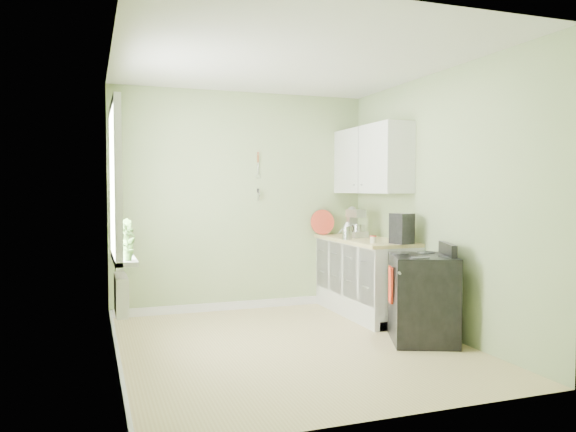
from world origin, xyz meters
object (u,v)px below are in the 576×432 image
object	(u,v)px
stove	(423,298)
coffee_maker	(402,229)
kettle	(347,231)
stand_mixer	(356,224)

from	to	relation	value
stove	coffee_maker	xyz separation A→B (m)	(0.09, 0.56, 0.63)
kettle	coffee_maker	bearing A→B (deg)	-64.50
stand_mixer	kettle	xyz separation A→B (m)	(-0.24, -0.26, -0.06)
stove	coffee_maker	distance (m)	0.85
stand_mixer	kettle	distance (m)	0.36
kettle	coffee_maker	distance (m)	0.75
stand_mixer	coffee_maker	distance (m)	0.94
stand_mixer	coffee_maker	bearing A→B (deg)	-84.82
stand_mixer	stove	bearing A→B (deg)	-90.37
stand_mixer	kettle	world-z (taller)	stand_mixer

